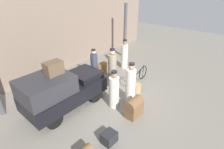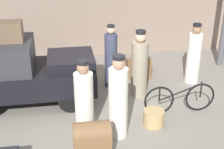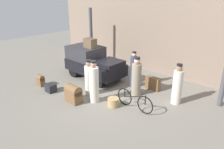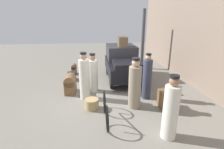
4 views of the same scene
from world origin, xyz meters
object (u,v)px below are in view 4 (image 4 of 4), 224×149
object	(u,v)px
truck	(123,62)
suitcase_black_upright	(165,100)
suitcase_small_leather	(72,76)
trunk_on_truck_roof	(122,42)
porter_with_bicycle	(135,85)
porter_standing_middle	(85,78)
porter_lifting_near_truck	(147,78)
wicker_basket	(92,104)
bicycle	(106,109)
conductor_in_dark_uniform	(93,75)
trunk_large_brown	(74,69)
porter_carrying_trunk	(171,110)
trunk_barrel_dark	(70,84)

from	to	relation	value
truck	suitcase_black_upright	xyz separation A→B (m)	(3.22, 0.92, -0.57)
suitcase_small_leather	trunk_on_truck_roof	xyz separation A→B (m)	(-0.07, 2.57, 1.68)
porter_with_bicycle	porter_standing_middle	size ratio (longest dim) A/B	0.97
porter_with_bicycle	suitcase_black_upright	size ratio (longest dim) A/B	2.49
porter_lifting_near_truck	trunk_on_truck_roof	distance (m)	2.76
truck	wicker_basket	bearing A→B (deg)	-27.80
porter_lifting_near_truck	suitcase_black_upright	size ratio (longest dim) A/B	2.48
bicycle	wicker_basket	distance (m)	0.88
conductor_in_dark_uniform	wicker_basket	bearing A→B (deg)	-2.64
bicycle	suitcase_small_leather	size ratio (longest dim) A/B	3.79
trunk_on_truck_roof	porter_standing_middle	bearing A→B (deg)	-38.75
suitcase_black_upright	trunk_large_brown	size ratio (longest dim) A/B	1.26
porter_carrying_trunk	trunk_barrel_dark	distance (m)	4.32
wicker_basket	trunk_barrel_dark	bearing A→B (deg)	-149.19
porter_lifting_near_truck	trunk_on_truck_roof	bearing A→B (deg)	-167.65
porter_lifting_near_truck	suitcase_black_upright	distance (m)	1.09
suitcase_black_upright	trunk_barrel_dark	size ratio (longest dim) A/B	0.93
suitcase_black_upright	trunk_on_truck_roof	distance (m)	3.84
bicycle	trunk_large_brown	distance (m)	4.97
porter_lifting_near_truck	trunk_on_truck_roof	world-z (taller)	trunk_on_truck_roof
suitcase_small_leather	suitcase_black_upright	distance (m)	4.81
porter_with_bicycle	suitcase_small_leather	xyz separation A→B (m)	(-3.07, -2.48, -0.62)
wicker_basket	porter_standing_middle	world-z (taller)	porter_standing_middle
porter_standing_middle	conductor_in_dark_uniform	bearing A→B (deg)	154.47
trunk_large_brown	trunk_on_truck_roof	distance (m)	3.11
porter_with_bicycle	trunk_large_brown	xyz separation A→B (m)	(-4.03, -2.45, -0.51)
truck	suitcase_black_upright	world-z (taller)	truck
trunk_barrel_dark	trunk_large_brown	bearing A→B (deg)	-178.01
wicker_basket	conductor_in_dark_uniform	bearing A→B (deg)	177.36
truck	trunk_on_truck_roof	world-z (taller)	trunk_on_truck_roof
porter_lifting_near_truck	porter_carrying_trunk	xyz separation A→B (m)	(2.35, -0.11, -0.03)
porter_standing_middle	trunk_on_truck_roof	size ratio (longest dim) A/B	2.89
suitcase_black_upright	trunk_barrel_dark	xyz separation A→B (m)	(-1.73, -3.37, 0.09)
porter_lifting_near_truck	suitcase_small_leather	size ratio (longest dim) A/B	3.84
porter_with_bicycle	trunk_on_truck_roof	distance (m)	3.31
bicycle	porter_standing_middle	size ratio (longest dim) A/B	0.96
suitcase_black_upright	wicker_basket	bearing A→B (deg)	-95.92
suitcase_black_upright	trunk_on_truck_roof	size ratio (longest dim) A/B	1.13
porter_carrying_trunk	trunk_large_brown	bearing A→B (deg)	-152.64
porter_standing_middle	suitcase_small_leather	distance (m)	2.41
porter_lifting_near_truck	trunk_on_truck_roof	size ratio (longest dim) A/B	2.80
bicycle	porter_standing_middle	world-z (taller)	porter_standing_middle
porter_standing_middle	trunk_large_brown	bearing A→B (deg)	-167.19
wicker_basket	conductor_in_dark_uniform	size ratio (longest dim) A/B	0.29
porter_carrying_trunk	suitcase_black_upright	distance (m)	1.61
porter_with_bicycle	suitcase_small_leather	bearing A→B (deg)	-141.04
porter_lifting_near_truck	trunk_large_brown	size ratio (longest dim) A/B	3.13
porter_lifting_near_truck	suitcase_small_leather	bearing A→B (deg)	-127.91
porter_standing_middle	trunk_large_brown	distance (m)	3.28
truck	porter_lifting_near_truck	distance (m)	2.40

